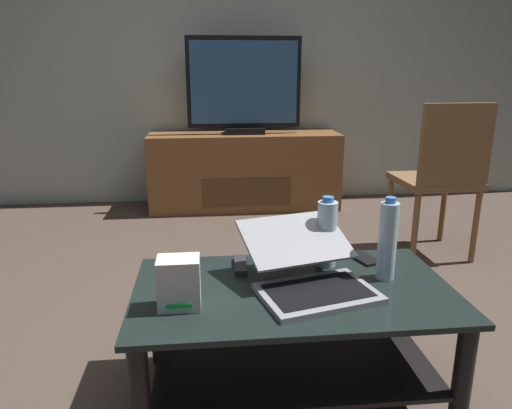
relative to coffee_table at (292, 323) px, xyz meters
name	(u,v)px	position (x,y,z in m)	size (l,w,h in m)	color
ground_plane	(249,346)	(-0.12, 0.33, -0.29)	(7.68, 7.68, 0.00)	#4C3D33
back_wall	(222,36)	(-0.12, 2.76, 1.11)	(6.40, 0.12, 2.80)	#A8B2A8
coffee_table	(292,323)	(0.00, 0.00, 0.00)	(1.07, 0.61, 0.42)	black
media_cabinet	(244,171)	(0.03, 2.44, 0.02)	(1.56, 0.48, 0.62)	brown
television	(244,87)	(0.03, 2.42, 0.70)	(0.91, 0.20, 0.75)	black
dining_chair	(442,173)	(1.11, 1.19, 0.25)	(0.45, 0.45, 0.95)	brown
laptop	(308,270)	(0.05, 0.00, 0.20)	(0.46, 0.50, 0.19)	gray
router_box	(179,283)	(-0.37, -0.10, 0.22)	(0.13, 0.10, 0.16)	white
water_bottle_near	(388,240)	(0.33, 0.04, 0.28)	(0.06, 0.06, 0.29)	silver
water_bottle_far	(327,233)	(0.15, 0.18, 0.26)	(0.07, 0.07, 0.27)	silver
cell_phone	(363,258)	(0.31, 0.21, 0.14)	(0.07, 0.14, 0.01)	black
tv_remote	(240,265)	(-0.17, 0.18, 0.15)	(0.04, 0.16, 0.02)	#2D2D30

